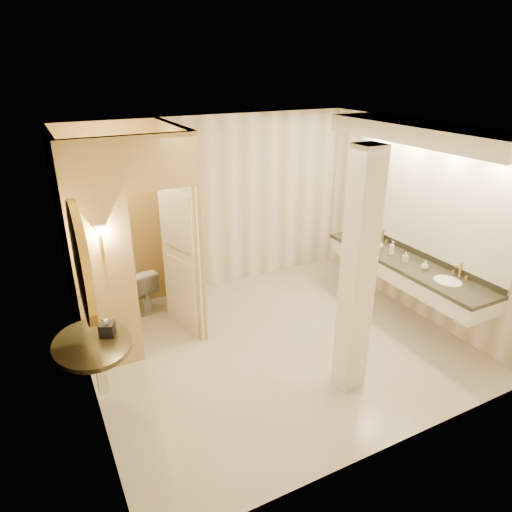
% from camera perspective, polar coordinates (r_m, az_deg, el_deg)
% --- Properties ---
extents(floor, '(4.50, 4.50, 0.00)m').
position_cam_1_polar(floor, '(6.06, 2.47, -10.93)').
color(floor, beige).
rests_on(floor, ground).
extents(ceiling, '(4.50, 4.50, 0.00)m').
position_cam_1_polar(ceiling, '(5.08, 3.00, 15.25)').
color(ceiling, white).
rests_on(ceiling, wall_back).
extents(wall_back, '(4.50, 0.02, 2.70)m').
position_cam_1_polar(wall_back, '(7.13, -5.30, 6.34)').
color(wall_back, white).
rests_on(wall_back, floor).
extents(wall_front, '(4.50, 0.02, 2.70)m').
position_cam_1_polar(wall_front, '(4.00, 17.16, -8.65)').
color(wall_front, white).
rests_on(wall_front, floor).
extents(wall_left, '(0.02, 4.00, 2.70)m').
position_cam_1_polar(wall_left, '(4.82, -21.31, -3.66)').
color(wall_left, white).
rests_on(wall_left, floor).
extents(wall_right, '(0.02, 4.00, 2.70)m').
position_cam_1_polar(wall_right, '(6.77, 19.55, 4.17)').
color(wall_right, white).
rests_on(wall_right, floor).
extents(toilet_closet, '(1.50, 1.55, 2.70)m').
position_cam_1_polar(toilet_closet, '(5.86, -11.64, 2.58)').
color(toilet_closet, '#DBBD72').
rests_on(toilet_closet, floor).
extents(wall_sconce, '(0.14, 0.14, 0.42)m').
position_cam_1_polar(wall_sconce, '(5.10, -18.94, 2.83)').
color(wall_sconce, '#BC923C').
rests_on(wall_sconce, toilet_closet).
extents(vanity, '(0.75, 2.84, 2.09)m').
position_cam_1_polar(vanity, '(6.39, 19.29, 5.76)').
color(vanity, white).
rests_on(vanity, floor).
extents(console_shelf, '(0.93, 0.93, 1.92)m').
position_cam_1_polar(console_shelf, '(4.57, -20.39, -5.11)').
color(console_shelf, black).
rests_on(console_shelf, floor).
extents(pillar, '(0.27, 0.27, 2.70)m').
position_cam_1_polar(pillar, '(4.82, 12.57, -2.51)').
color(pillar, white).
rests_on(pillar, floor).
extents(tissue_box, '(0.18, 0.18, 0.14)m').
position_cam_1_polar(tissue_box, '(4.81, -18.11, -8.70)').
color(tissue_box, black).
rests_on(tissue_box, console_shelf).
extents(toilet, '(0.48, 0.71, 0.67)m').
position_cam_1_polar(toilet, '(6.93, -14.41, -3.90)').
color(toilet, white).
rests_on(toilet, floor).
extents(soap_bottle_a, '(0.08, 0.09, 0.14)m').
position_cam_1_polar(soap_bottle_a, '(6.52, 18.16, -0.14)').
color(soap_bottle_a, beige).
rests_on(soap_bottle_a, vanity).
extents(soap_bottle_b, '(0.12, 0.12, 0.12)m').
position_cam_1_polar(soap_bottle_b, '(6.38, 20.37, -1.07)').
color(soap_bottle_b, silver).
rests_on(soap_bottle_b, vanity).
extents(soap_bottle_c, '(0.08, 0.08, 0.21)m').
position_cam_1_polar(soap_bottle_c, '(6.70, 16.62, 0.96)').
color(soap_bottle_c, '#C6B28C').
rests_on(soap_bottle_c, vanity).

